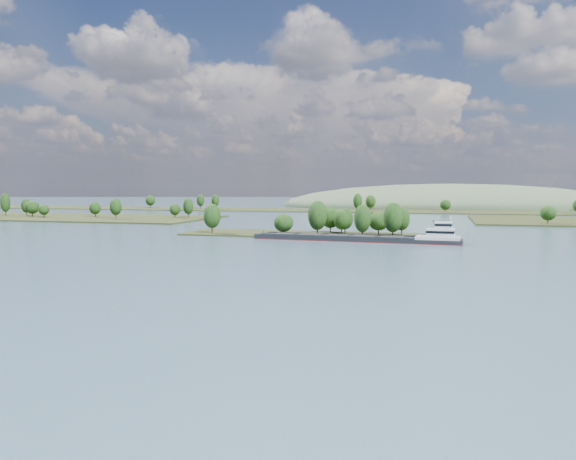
% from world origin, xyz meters
% --- Properties ---
extents(ground, '(1800.00, 1800.00, 0.00)m').
position_xyz_m(ground, '(0.00, 120.00, 0.00)').
color(ground, '#3D576A').
rests_on(ground, ground).
extents(tree_island, '(100.00, 30.48, 14.88)m').
position_xyz_m(tree_island, '(6.95, 178.62, 4.10)').
color(tree_island, black).
rests_on(tree_island, ground).
extents(back_shoreline, '(900.00, 60.00, 15.39)m').
position_xyz_m(back_shoreline, '(8.88, 399.86, 0.69)').
color(back_shoreline, black).
rests_on(back_shoreline, ground).
extents(hill_west, '(320.00, 160.00, 44.00)m').
position_xyz_m(hill_west, '(60.00, 500.00, 0.00)').
color(hill_west, '#3F5138').
rests_on(hill_west, ground).
extents(cargo_barge, '(76.00, 14.43, 10.22)m').
position_xyz_m(cargo_barge, '(28.07, 160.81, 1.29)').
color(cargo_barge, black).
rests_on(cargo_barge, ground).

